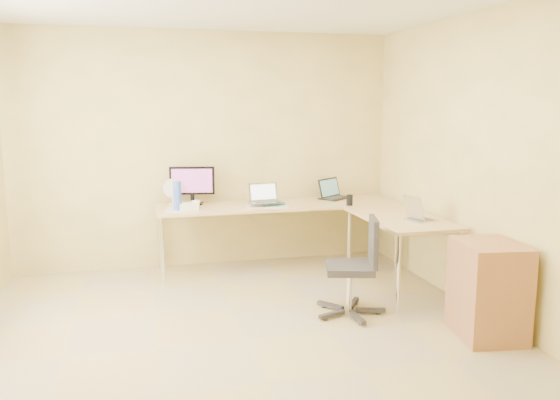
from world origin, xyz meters
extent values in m
plane|color=tan|center=(0.00, 0.00, 0.00)|extent=(4.50, 4.50, 0.00)
plane|color=#E3C574|center=(0.00, 2.25, 1.30)|extent=(4.50, 0.00, 4.50)
plane|color=#E3C574|center=(0.00, -2.25, 1.30)|extent=(4.50, 0.00, 4.50)
plane|color=#E3C574|center=(2.10, 0.00, 1.30)|extent=(0.00, 4.50, 4.50)
cube|color=tan|center=(0.72, 1.85, 0.36)|extent=(2.65, 0.70, 0.73)
cube|color=tan|center=(1.70, 0.85, 0.36)|extent=(0.70, 1.30, 0.73)
cube|color=black|center=(-0.19, 2.05, 0.94)|extent=(0.50, 0.24, 0.41)
cube|color=teal|center=(0.63, 1.77, 0.75)|extent=(0.24, 0.31, 0.05)
cube|color=#9C9CA9|center=(0.54, 1.66, 0.88)|extent=(0.34, 0.27, 0.20)
cube|color=black|center=(1.44, 2.03, 0.85)|extent=(0.46, 0.43, 0.23)
cube|color=silver|center=(0.54, 1.63, 0.74)|extent=(0.42, 0.12, 0.02)
ellipsoid|color=white|center=(0.72, 1.69, 0.75)|extent=(0.12, 0.09, 0.04)
imported|color=white|center=(-0.19, 1.72, 0.78)|extent=(0.13, 0.13, 0.09)
cylinder|color=silver|center=(0.38, 1.72, 0.74)|extent=(0.11, 0.11, 0.03)
cylinder|color=#3A58B1|center=(-0.38, 1.70, 0.88)|extent=(0.11, 0.11, 0.30)
cube|color=silver|center=(-0.40, 1.75, 0.73)|extent=(0.22, 0.29, 0.01)
cube|color=#E8EBC9|center=(-0.27, 1.73, 0.77)|extent=(0.20, 0.16, 0.07)
cylinder|color=white|center=(-0.40, 2.05, 0.86)|extent=(0.21, 0.21, 0.26)
cylinder|color=black|center=(1.44, 1.55, 0.79)|extent=(0.09, 0.09, 0.12)
cube|color=silver|center=(1.79, 0.63, 0.83)|extent=(0.34, 0.30, 0.19)
cube|color=#292525|center=(0.97, 0.33, 0.50)|extent=(0.64, 0.64, 0.87)
cube|color=#986035|center=(1.85, -0.39, 0.36)|extent=(0.54, 0.63, 0.79)
camera|label=1|loc=(-0.79, -4.16, 1.82)|focal=36.90mm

